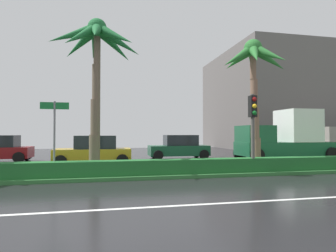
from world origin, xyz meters
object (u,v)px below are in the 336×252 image
object	(u,v)px
palm_tree_centre	(254,67)
car_in_traffic_third	(94,151)
palm_tree_centre_left	(97,49)
box_truck_lead	(285,138)
street_name_sign	(54,128)
traffic_signal_median_right	(253,118)
car_in_traffic_fourth	(179,147)

from	to	relation	value
palm_tree_centre	car_in_traffic_third	bearing A→B (deg)	153.22
palm_tree_centre_left	box_truck_lead	distance (m)	13.60
palm_tree_centre	street_name_sign	xyz separation A→B (m)	(-9.28, -0.99, -3.13)
traffic_signal_median_right	box_truck_lead	distance (m)	8.05
street_name_sign	box_truck_lead	xyz separation A→B (m)	(13.94, 5.25, -0.53)
car_in_traffic_third	car_in_traffic_fourth	bearing A→B (deg)	-153.28
street_name_sign	traffic_signal_median_right	bearing A→B (deg)	-3.45
traffic_signal_median_right	car_in_traffic_third	size ratio (longest dim) A/B	0.80
car_in_traffic_third	palm_tree_centre_left	bearing A→B (deg)	94.52
car_in_traffic_third	street_name_sign	bearing A→B (deg)	75.64
car_in_traffic_fourth	palm_tree_centre	bearing A→B (deg)	106.95
palm_tree_centre	box_truck_lead	bearing A→B (deg)	42.41
street_name_sign	car_in_traffic_fourth	xyz separation A→B (m)	(7.15, 7.97, -1.25)
traffic_signal_median_right	car_in_traffic_fourth	distance (m)	8.74
car_in_traffic_third	box_truck_lead	size ratio (longest dim) A/B	0.67
palm_tree_centre_left	car_in_traffic_fourth	size ratio (longest dim) A/B	1.66
street_name_sign	car_in_traffic_third	size ratio (longest dim) A/B	0.70
palm_tree_centre	box_truck_lead	xyz separation A→B (m)	(4.66, 4.26, -3.66)
palm_tree_centre_left	box_truck_lead	bearing A→B (deg)	16.23
palm_tree_centre_left	traffic_signal_median_right	world-z (taller)	palm_tree_centre_left
street_name_sign	box_truck_lead	size ratio (longest dim) A/B	0.47
box_truck_lead	palm_tree_centre	bearing A→B (deg)	42.41
traffic_signal_median_right	box_truck_lead	xyz separation A→B (m)	(5.55, 5.75, -0.99)
car_in_traffic_third	car_in_traffic_fourth	size ratio (longest dim) A/B	1.00
street_name_sign	car_in_traffic_fourth	bearing A→B (deg)	48.11
palm_tree_centre	box_truck_lead	world-z (taller)	palm_tree_centre
palm_tree_centre	car_in_traffic_fourth	world-z (taller)	palm_tree_centre
traffic_signal_median_right	car_in_traffic_third	distance (m)	9.16
palm_tree_centre	car_in_traffic_fourth	xyz separation A→B (m)	(-2.13, 6.98, -4.38)
car_in_traffic_fourth	palm_tree_centre_left	bearing A→B (deg)	48.52
traffic_signal_median_right	car_in_traffic_fourth	bearing A→B (deg)	98.36
street_name_sign	car_in_traffic_third	bearing A→B (deg)	75.64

